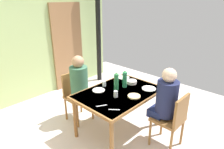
{
  "coord_description": "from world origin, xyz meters",
  "views": [
    {
      "loc": [
        -1.74,
        -1.78,
        2.09
      ],
      "look_at": [
        0.34,
        0.18,
        0.97
      ],
      "focal_mm": 31.59,
      "sensor_mm": 36.0,
      "label": 1
    }
  ],
  "objects_px": {
    "dining_table": "(119,96)",
    "water_bottle_green_near": "(116,82)",
    "person_far_diner": "(80,81)",
    "person_near_diner": "(166,97)",
    "serving_bowl_center": "(132,82)",
    "chair_near_diner": "(173,118)",
    "chair_far_diner": "(76,94)",
    "water_bottle_green_far": "(125,79)"
  },
  "relations": [
    {
      "from": "dining_table",
      "to": "water_bottle_green_near",
      "type": "xyz_separation_m",
      "value": [
        0.03,
        0.08,
        0.21
      ]
    },
    {
      "from": "person_far_diner",
      "to": "water_bottle_green_near",
      "type": "relative_size",
      "value": 2.58
    },
    {
      "from": "dining_table",
      "to": "person_near_diner",
      "type": "xyz_separation_m",
      "value": [
        0.23,
        -0.68,
        0.13
      ]
    },
    {
      "from": "dining_table",
      "to": "serving_bowl_center",
      "type": "xyz_separation_m",
      "value": [
        0.39,
        0.06,
        0.1
      ]
    },
    {
      "from": "chair_near_diner",
      "to": "person_near_diner",
      "type": "height_order",
      "value": "person_near_diner"
    },
    {
      "from": "person_near_diner",
      "to": "serving_bowl_center",
      "type": "distance_m",
      "value": 0.75
    },
    {
      "from": "chair_far_diner",
      "to": "water_bottle_green_near",
      "type": "xyz_separation_m",
      "value": [
        0.26,
        -0.73,
        0.37
      ]
    },
    {
      "from": "chair_near_diner",
      "to": "chair_far_diner",
      "type": "xyz_separation_m",
      "value": [
        -0.47,
        1.62,
        0.0
      ]
    },
    {
      "from": "person_far_diner",
      "to": "chair_far_diner",
      "type": "bearing_deg",
      "value": -90.0
    },
    {
      "from": "person_near_diner",
      "to": "chair_far_diner",
      "type": "bearing_deg",
      "value": 107.48
    },
    {
      "from": "chair_far_diner",
      "to": "water_bottle_green_far",
      "type": "bearing_deg",
      "value": 119.7
    },
    {
      "from": "chair_far_diner",
      "to": "water_bottle_green_near",
      "type": "bearing_deg",
      "value": 109.95
    },
    {
      "from": "dining_table",
      "to": "water_bottle_green_far",
      "type": "distance_m",
      "value": 0.29
    },
    {
      "from": "water_bottle_green_far",
      "to": "serving_bowl_center",
      "type": "bearing_deg",
      "value": 0.87
    },
    {
      "from": "dining_table",
      "to": "person_far_diner",
      "type": "height_order",
      "value": "person_far_diner"
    },
    {
      "from": "water_bottle_green_near",
      "to": "serving_bowl_center",
      "type": "xyz_separation_m",
      "value": [
        0.36,
        -0.03,
        -0.11
      ]
    },
    {
      "from": "person_near_diner",
      "to": "water_bottle_green_near",
      "type": "xyz_separation_m",
      "value": [
        -0.2,
        0.76,
        0.08
      ]
    },
    {
      "from": "chair_near_diner",
      "to": "serving_bowl_center",
      "type": "bearing_deg",
      "value": 79.64
    },
    {
      "from": "person_near_diner",
      "to": "water_bottle_green_far",
      "type": "height_order",
      "value": "person_near_diner"
    },
    {
      "from": "person_far_diner",
      "to": "serving_bowl_center",
      "type": "distance_m",
      "value": 0.88
    },
    {
      "from": "chair_near_diner",
      "to": "person_far_diner",
      "type": "relative_size",
      "value": 1.13
    },
    {
      "from": "water_bottle_green_near",
      "to": "water_bottle_green_far",
      "type": "bearing_deg",
      "value": -10.54
    },
    {
      "from": "water_bottle_green_near",
      "to": "serving_bowl_center",
      "type": "height_order",
      "value": "water_bottle_green_near"
    },
    {
      "from": "serving_bowl_center",
      "to": "chair_far_diner",
      "type": "bearing_deg",
      "value": 129.64
    },
    {
      "from": "water_bottle_green_far",
      "to": "water_bottle_green_near",
      "type": "bearing_deg",
      "value": 169.46
    },
    {
      "from": "dining_table",
      "to": "chair_near_diner",
      "type": "height_order",
      "value": "chair_near_diner"
    },
    {
      "from": "person_far_diner",
      "to": "water_bottle_green_far",
      "type": "height_order",
      "value": "person_far_diner"
    },
    {
      "from": "serving_bowl_center",
      "to": "dining_table",
      "type": "bearing_deg",
      "value": -171.96
    },
    {
      "from": "person_far_diner",
      "to": "serving_bowl_center",
      "type": "bearing_deg",
      "value": 135.29
    },
    {
      "from": "water_bottle_green_near",
      "to": "person_near_diner",
      "type": "bearing_deg",
      "value": -74.95
    },
    {
      "from": "chair_far_diner",
      "to": "person_far_diner",
      "type": "height_order",
      "value": "person_far_diner"
    },
    {
      "from": "person_far_diner",
      "to": "water_bottle_green_far",
      "type": "distance_m",
      "value": 0.76
    },
    {
      "from": "person_far_diner",
      "to": "serving_bowl_center",
      "type": "height_order",
      "value": "person_far_diner"
    },
    {
      "from": "chair_far_diner",
      "to": "person_near_diner",
      "type": "xyz_separation_m",
      "value": [
        0.47,
        -1.49,
        0.28
      ]
    },
    {
      "from": "chair_near_diner",
      "to": "water_bottle_green_near",
      "type": "xyz_separation_m",
      "value": [
        -0.2,
        0.9,
        0.37
      ]
    },
    {
      "from": "chair_near_diner",
      "to": "water_bottle_green_near",
      "type": "distance_m",
      "value": 0.99
    },
    {
      "from": "water_bottle_green_far",
      "to": "person_far_diner",
      "type": "bearing_deg",
      "value": 124.8
    },
    {
      "from": "water_bottle_green_near",
      "to": "chair_far_diner",
      "type": "bearing_deg",
      "value": 109.95
    },
    {
      "from": "person_near_diner",
      "to": "person_far_diner",
      "type": "distance_m",
      "value": 1.43
    },
    {
      "from": "chair_far_diner",
      "to": "chair_near_diner",
      "type": "bearing_deg",
      "value": 106.1
    },
    {
      "from": "chair_far_diner",
      "to": "serving_bowl_center",
      "type": "height_order",
      "value": "chair_far_diner"
    },
    {
      "from": "dining_table",
      "to": "person_far_diner",
      "type": "bearing_deg",
      "value": 109.35
    }
  ]
}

